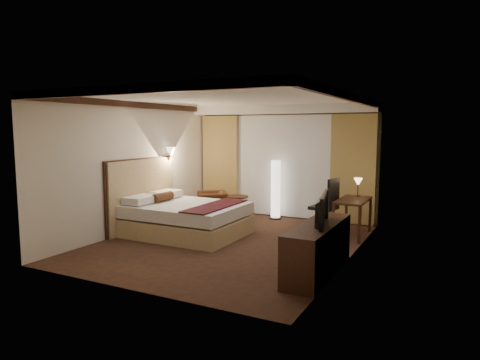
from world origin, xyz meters
The scene contains 21 objects.
floor centered at (0.00, 0.00, 0.00)m, with size 4.50×5.50×0.01m, color #321F13.
ceiling centered at (0.00, 0.00, 2.70)m, with size 4.50×5.50×0.01m, color white.
back_wall centered at (0.00, 2.75, 1.35)m, with size 4.50×0.02×2.70m, color beige.
left_wall centered at (-2.25, 0.00, 1.35)m, with size 0.02×5.50×2.70m, color beige.
right_wall centered at (2.25, 0.00, 1.35)m, with size 0.02×5.50×2.70m, color beige.
crown_molding centered at (0.00, 0.00, 2.64)m, with size 4.50×5.50×0.12m, color black, non-canonical shape.
soffit centered at (0.00, 2.50, 2.60)m, with size 4.50×0.50×0.20m, color white.
curtain_sheer centered at (0.00, 2.67, 1.25)m, with size 2.48×0.04×2.45m, color silver.
curtain_left_drape centered at (-1.70, 2.61, 1.25)m, with size 1.00×0.14×2.45m, color #A18A4A.
curtain_right_drape centered at (1.70, 2.61, 1.25)m, with size 1.00×0.14×2.45m, color #A18A4A.
wall_sconce centered at (-2.09, 0.99, 1.62)m, with size 0.24×0.24×0.24m, color white, non-canonical shape.
bed centered at (-1.07, 0.12, 0.33)m, with size 2.25×1.75×0.66m, color white, non-canonical shape.
headboard centered at (-2.20, 0.12, 0.75)m, with size 0.12×2.05×1.50m, color tan, non-canonical shape.
armchair centered at (-1.48, 1.79, 0.36)m, with size 0.69×0.65×0.71m, color #442A14.
side_table centered at (-0.83, 1.86, 0.29)m, with size 0.52×0.52×0.57m, color black, non-canonical shape.
floor_lamp centered at (-0.07, 2.39, 0.71)m, with size 0.30×0.30×1.41m, color white, non-canonical shape.
desk centered at (1.95, 1.54, 0.38)m, with size 0.55×1.16×0.75m, color black, non-canonical shape.
desk_lamp centered at (1.95, 1.97, 0.92)m, with size 0.18×0.18×0.34m, color #FFD899, non-canonical shape.
office_chair centered at (1.37, 1.49, 0.58)m, with size 0.56×0.56×1.16m, color black, non-canonical shape.
dresser centered at (2.00, -0.95, 0.37)m, with size 0.50×1.93×0.75m, color black, non-canonical shape.
television centered at (1.97, -0.95, 1.05)m, with size 1.05×0.60×0.14m, color black.
Camera 1 is at (3.79, -6.97, 2.13)m, focal length 32.00 mm.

